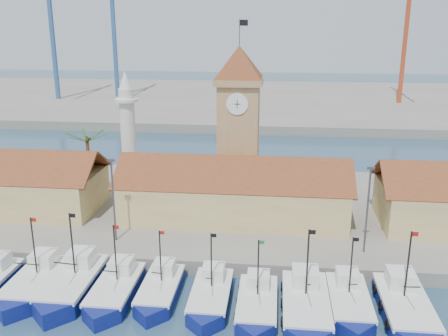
# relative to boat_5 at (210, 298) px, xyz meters

# --- Properties ---
(ground) EXTENTS (400.00, 400.00, 0.00)m
(ground) POSITION_rel_boat_5_xyz_m (0.56, -2.79, -0.72)
(ground) COLOR navy
(ground) RESTS_ON ground
(quay) EXTENTS (140.00, 32.00, 1.50)m
(quay) POSITION_rel_boat_5_xyz_m (0.56, 21.21, 0.03)
(quay) COLOR gray
(quay) RESTS_ON ground
(terminal) EXTENTS (240.00, 80.00, 2.00)m
(terminal) POSITION_rel_boat_5_xyz_m (0.56, 107.21, 0.28)
(terminal) COLOR gray
(terminal) RESTS_ON ground
(boat_1) EXTENTS (3.62, 9.91, 7.50)m
(boat_1) POSITION_rel_boat_5_xyz_m (-16.51, 0.42, 0.06)
(boat_1) COLOR navy
(boat_1) RESTS_ON ground
(boat_2) EXTENTS (3.89, 10.67, 8.07)m
(boat_2) POSITION_rel_boat_5_xyz_m (-12.87, 0.48, 0.12)
(boat_2) COLOR navy
(boat_2) RESTS_ON ground
(boat_3) EXTENTS (3.52, 9.63, 7.29)m
(boat_3) POSITION_rel_boat_5_xyz_m (-8.69, 0.07, 0.04)
(boat_3) COLOR navy
(boat_3) RESTS_ON ground
(boat_4) EXTENTS (3.23, 8.85, 6.69)m
(boat_4) POSITION_rel_boat_5_xyz_m (-4.70, 0.63, -0.03)
(boat_4) COLOR navy
(boat_4) RESTS_ON ground
(boat_5) EXTENTS (3.35, 9.18, 6.95)m
(boat_5) POSITION_rel_boat_5_xyz_m (0.00, 0.00, 0.00)
(boat_5) COLOR navy
(boat_5) RESTS_ON ground
(boat_6) EXTENTS (3.35, 9.18, 6.94)m
(boat_6) POSITION_rel_boat_5_xyz_m (4.14, -0.92, -0.00)
(boat_6) COLOR navy
(boat_6) RESTS_ON ground
(boat_7) EXTENTS (3.91, 10.71, 8.11)m
(boat_7) POSITION_rel_boat_5_xyz_m (8.27, -0.94, 0.12)
(boat_7) COLOR navy
(boat_7) RESTS_ON ground
(boat_8) EXTENTS (3.41, 9.33, 7.06)m
(boat_8) POSITION_rel_boat_5_xyz_m (12.05, 0.23, 0.01)
(boat_8) COLOR navy
(boat_8) RESTS_ON ground
(boat_9) EXTENTS (3.91, 10.70, 8.10)m
(boat_9) POSITION_rel_boat_5_xyz_m (16.58, -0.39, 0.12)
(boat_9) COLOR navy
(boat_9) RESTS_ON ground
(hall_center) EXTENTS (27.04, 10.13, 7.61)m
(hall_center) POSITION_rel_boat_5_xyz_m (0.56, 17.21, 3.27)
(hall_center) COLOR #D7C776
(hall_center) RESTS_ON quay
(clock_tower) EXTENTS (5.80, 5.80, 22.70)m
(clock_tower) POSITION_rel_boat_5_xyz_m (0.56, 23.21, 11.24)
(clock_tower) COLOR tan
(clock_tower) RESTS_ON quay
(minaret) EXTENTS (3.00, 3.00, 16.30)m
(minaret) POSITION_rel_boat_5_xyz_m (-14.44, 25.21, 9.01)
(minaret) COLOR silver
(minaret) RESTS_ON quay
(palm_tree) EXTENTS (5.60, 5.03, 8.39)m
(palm_tree) POSITION_rel_boat_5_xyz_m (-19.44, 23.21, 5.53)
(palm_tree) COLOR brown
(palm_tree) RESTS_ON quay
(lamp_posts) EXTENTS (80.70, 0.25, 9.03)m
(lamp_posts) POSITION_rel_boat_5_xyz_m (1.06, 9.21, 5.76)
(lamp_posts) COLOR #3F3F44
(lamp_posts) RESTS_ON quay
(crane_blue_near) EXTENTS (1.00, 33.02, 42.97)m
(crane_blue_near) POSITION_rel_boat_5_xyz_m (-41.90, 103.78, 25.16)
(crane_blue_near) COLOR #2F5991
(crane_blue_near) RESTS_ON terminal
(crane_red_right) EXTENTS (1.00, 30.69, 46.21)m
(crane_red_right) POSITION_rel_boat_5_xyz_m (38.43, 101.17, 26.72)
(crane_red_right) COLOR #B93E1C
(crane_red_right) RESTS_ON terminal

